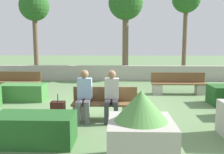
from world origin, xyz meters
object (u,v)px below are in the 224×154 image
at_px(person_seated_woman, 112,93).
at_px(tree_leftmost, 34,8).
at_px(person_seated_man, 84,93).
at_px(bench_right_side, 15,84).
at_px(tree_center_left, 126,5).
at_px(suitcase, 58,111).
at_px(bench_front, 105,107).
at_px(planter_corner_right, 141,132).
at_px(bench_left_side, 179,86).
at_px(tree_center_right, 186,1).

xyz_separation_m(person_seated_woman, tree_leftmost, (-4.55, 7.61, 3.18)).
bearing_deg(person_seated_man, bench_right_side, 133.39).
relative_size(person_seated_man, tree_center_left, 0.26).
bearing_deg(suitcase, bench_front, 11.00).
relative_size(person_seated_woman, tree_center_left, 0.26).
bearing_deg(planter_corner_right, bench_right_side, 127.74).
distance_m(bench_right_side, suitcase, 4.61).
relative_size(bench_left_side, person_seated_man, 1.62).
bearing_deg(tree_leftmost, suitcase, -67.88).
distance_m(bench_front, bench_right_side, 5.27).
xyz_separation_m(person_seated_man, tree_leftmost, (-3.82, 7.60, 3.18)).
relative_size(planter_corner_right, tree_center_left, 0.26).
height_order(bench_right_side, person_seated_woman, person_seated_woman).
bearing_deg(tree_leftmost, person_seated_woman, -59.13).
bearing_deg(planter_corner_right, bench_left_side, 71.35).
relative_size(person_seated_man, tree_center_right, 0.26).
height_order(bench_left_side, planter_corner_right, planter_corner_right).
relative_size(bench_left_side, suitcase, 3.01).
xyz_separation_m(bench_front, person_seated_man, (-0.54, -0.14, 0.42)).
xyz_separation_m(person_seated_man, tree_center_left, (1.24, 7.29, 3.28)).
xyz_separation_m(person_seated_man, person_seated_woman, (0.73, -0.00, -0.00)).
bearing_deg(bench_left_side, tree_center_left, 107.15).
bearing_deg(person_seated_man, person_seated_woman, -0.07).
bearing_deg(planter_corner_right, bench_front, 106.19).
bearing_deg(tree_center_left, bench_left_side, -61.47).
bearing_deg(suitcase, tree_center_left, 75.41).
bearing_deg(bench_left_side, person_seated_man, -144.85).
bearing_deg(tree_center_right, person_seated_woman, -116.00).
height_order(person_seated_man, suitcase, person_seated_man).
height_order(bench_left_side, tree_center_left, tree_center_left).
distance_m(person_seated_woman, tree_leftmost, 9.42).
xyz_separation_m(bench_left_side, tree_leftmost, (-7.12, 4.12, 3.58)).
bearing_deg(tree_leftmost, tree_center_left, -3.61).
bearing_deg(tree_leftmost, bench_front, -59.76).
distance_m(tree_leftmost, tree_center_left, 5.07).
bearing_deg(bench_left_side, tree_leftmost, 138.57).
xyz_separation_m(bench_front, planter_corner_right, (0.76, -2.61, 0.27)).
bearing_deg(suitcase, person_seated_man, 8.47).
relative_size(bench_left_side, planter_corner_right, 1.67).
bearing_deg(tree_center_left, person_seated_woman, -93.99).
distance_m(tree_leftmost, tree_center_right, 8.44).
xyz_separation_m(person_seated_woman, planter_corner_right, (0.56, -2.47, -0.14)).
relative_size(bench_left_side, tree_center_left, 0.43).
height_order(person_seated_man, tree_leftmost, tree_leftmost).
relative_size(suitcase, tree_leftmost, 0.15).
xyz_separation_m(bench_front, person_seated_woman, (0.19, -0.14, 0.42)).
distance_m(planter_corner_right, tree_center_left, 10.34).
bearing_deg(tree_center_right, bench_front, -117.51).
bearing_deg(bench_left_side, bench_front, -140.94).
xyz_separation_m(person_seated_woman, tree_center_left, (0.51, 7.29, 3.28)).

